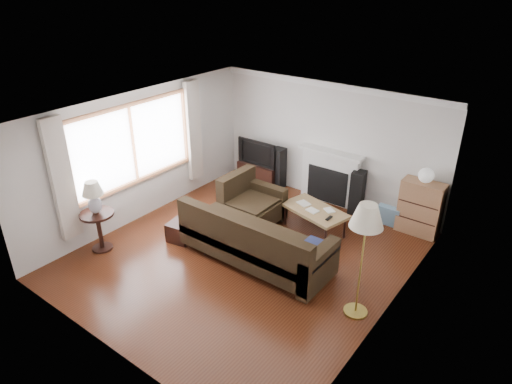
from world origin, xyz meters
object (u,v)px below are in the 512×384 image
Objects in this scene: tv_stand at (260,173)px; coffee_table at (314,220)px; sectional_sofa at (256,238)px; bookshelf at (420,208)px; floor_lamp at (361,262)px; side_table at (100,231)px.

tv_stand reaches higher than coffee_table.
sectional_sofa is 1.49m from coffee_table.
bookshelf is 0.59× the size of floor_lamp.
coffee_table is (0.28, 1.45, -0.22)m from sectional_sofa.
side_table is at bearing -119.91° from coffee_table.
bookshelf is 1.43× the size of side_table.
coffee_table is 3.86m from side_table.
tv_stand is 3.91m from side_table.
coffee_table is at bearing 135.73° from floor_lamp.
side_table is at bearing -98.84° from tv_stand.
sectional_sofa is (-1.84, -2.57, -0.06)m from bookshelf.
bookshelf reaches higher than sectional_sofa.
tv_stand is at bearing 166.36° from coffee_table.
coffee_table is at bearing 79.10° from sectional_sofa.
floor_lamp is at bearing -4.53° from sectional_sofa.
floor_lamp is at bearing -30.15° from coffee_table.
tv_stand is 0.55× the size of floor_lamp.
tv_stand is 4.63m from floor_lamp.
bookshelf is at bearing 91.56° from floor_lamp.
bookshelf is at bearing 49.83° from coffee_table.
coffee_table is at bearing 45.97° from side_table.
floor_lamp reaches higher than sectional_sofa.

